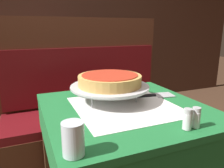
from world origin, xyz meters
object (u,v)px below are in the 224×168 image
booth_bench (90,121)px  condiment_caddy (33,58)px  water_glass_near (73,139)px  dining_table_front (125,127)px  pepper_shaker (196,118)px  pizza_pan_stand (110,87)px  pizza_server (153,95)px  salt_shaker (188,119)px  napkin_holder (109,81)px  dining_table_rear (36,71)px  deep_dish_pizza (110,80)px

booth_bench → condiment_caddy: (-0.36, 1.01, 0.43)m
water_glass_near → dining_table_front: bearing=44.1°
dining_table_front → pepper_shaker: (0.15, -0.32, 0.15)m
pizza_pan_stand → pepper_shaker: size_ratio=5.07×
pizza_server → pepper_shaker: bearing=-99.9°
booth_bench → salt_shaker: size_ratio=16.69×
pizza_server → napkin_holder: 0.31m
pizza_pan_stand → salt_shaker: (0.15, -0.42, -0.03)m
water_glass_near → pepper_shaker: bearing=0.7°
napkin_holder → water_glass_near: bearing=-119.9°
dining_table_front → booth_bench: (0.03, 0.73, -0.28)m
dining_table_front → salt_shaker: (0.11, -0.32, 0.15)m
dining_table_rear → pizza_server: (0.53, -1.57, 0.10)m
pizza_pan_stand → dining_table_front: bearing=-69.1°
booth_bench → deep_dish_pizza: bearing=-96.6°
dining_table_rear → condiment_caddy: (-0.02, 0.08, 0.14)m
booth_bench → deep_dish_pizza: booth_bench is taller
napkin_holder → condiment_caddy: 1.45m
pizza_pan_stand → pizza_server: size_ratio=1.51×
pepper_shaker → napkin_holder: (-0.10, 0.66, 0.01)m
booth_bench → condiment_caddy: bearing=109.8°
booth_bench → napkin_holder: booth_bench is taller
water_glass_near → pizza_pan_stand: bearing=55.6°
condiment_caddy → salt_shaker: bearing=-78.0°
dining_table_rear → pizza_server: size_ratio=2.71×
dining_table_rear → pizza_server: 1.66m
pizza_pan_stand → napkin_holder: (0.09, 0.24, -0.03)m
pizza_pan_stand → salt_shaker: size_ratio=5.00×
dining_table_front → deep_dish_pizza: bearing=110.9°
water_glass_near → condiment_caddy: bearing=89.9°
water_glass_near → salt_shaker: water_glass_near is taller
salt_shaker → pepper_shaker: salt_shaker is taller
pizza_pan_stand → condiment_caddy: bearing=100.1°
pizza_pan_stand → booth_bench: bearing=83.4°
dining_table_rear → deep_dish_pizza: deep_dish_pizza is taller
pizza_server → salt_shaker: (-0.11, -0.41, 0.04)m
pizza_pan_stand → pepper_shaker: (0.19, -0.42, -0.04)m
booth_bench → pizza_pan_stand: (-0.07, -0.63, 0.47)m
booth_bench → water_glass_near: size_ratio=12.96×
deep_dish_pizza → napkin_holder: deep_dish_pizza is taller
deep_dish_pizza → pizza_server: (0.26, -0.02, -0.11)m
pepper_shaker → condiment_caddy: condiment_caddy is taller
pizza_pan_stand → pizza_server: bearing=-4.0°
pizza_pan_stand → condiment_caddy: 1.66m
salt_shaker → condiment_caddy: size_ratio=0.52×
dining_table_rear → pizza_pan_stand: 1.58m
dining_table_rear → pepper_shaker: bearing=-76.9°
dining_table_rear → pepper_shaker: (0.46, -1.98, 0.14)m
water_glass_near → napkin_holder: water_glass_near is taller
dining_table_rear → pepper_shaker: pepper_shaker is taller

